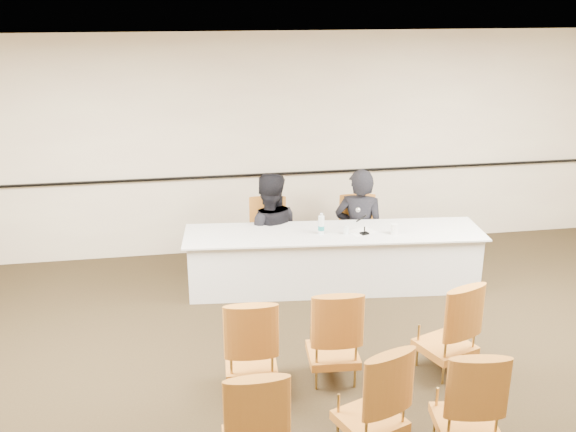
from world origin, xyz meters
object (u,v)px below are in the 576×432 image
(aud_chair_back_left, at_px, (254,419))
(aud_chair_back_mid, at_px, (371,396))
(microphone, at_px, (365,223))
(aud_chair_front_mid, at_px, (333,333))
(panelist_main, at_px, (359,235))
(aud_chair_front_right, at_px, (447,326))
(coffee_cup, at_px, (394,229))
(panelist_second_chair, at_px, (269,237))
(aud_chair_back_right, at_px, (467,398))
(panelist_main_chair, at_px, (359,234))
(panel_table, at_px, (333,259))
(water_bottle, at_px, (321,224))
(aud_chair_front_left, at_px, (250,343))
(panelist_second, at_px, (269,239))
(drinking_glass, at_px, (347,230))

(aud_chair_back_left, distance_m, aud_chair_back_mid, 0.94)
(microphone, xyz_separation_m, aud_chair_front_mid, (-0.82, -1.82, -0.39))
(panelist_main, height_order, aud_chair_front_right, panelist_main)
(aud_chair_front_mid, xyz_separation_m, aud_chair_back_left, (-0.88, -1.14, 0.00))
(aud_chair_front_mid, distance_m, aud_chair_back_left, 1.44)
(coffee_cup, distance_m, aud_chair_front_mid, 2.13)
(panelist_second_chair, relative_size, aud_chair_back_right, 1.00)
(panelist_main_chair, bearing_deg, panel_table, -127.39)
(water_bottle, xyz_separation_m, aud_chair_back_right, (0.47, -3.09, -0.38))
(panelist_main, distance_m, aud_chair_front_mid, 2.63)
(microphone, distance_m, coffee_cup, 0.36)
(aud_chair_back_mid, bearing_deg, aud_chair_front_left, 109.74)
(aud_chair_front_mid, bearing_deg, aud_chair_back_right, -52.02)
(aud_chair_front_left, xyz_separation_m, aud_chair_back_mid, (0.83, -0.96, 0.00))
(panelist_main, height_order, aud_chair_back_right, panelist_main)
(panelist_main, bearing_deg, aud_chair_back_mid, 98.24)
(panel_table, relative_size, water_bottle, 14.02)
(panelist_second, xyz_separation_m, panelist_second_chair, (0.00, 0.00, 0.03))
(aud_chair_back_mid, height_order, aud_chair_back_right, same)
(microphone, height_order, drinking_glass, microphone)
(panelist_second, bearing_deg, panelist_main, 179.77)
(panelist_main, relative_size, panelist_second_chair, 1.88)
(drinking_glass, relative_size, aud_chair_back_mid, 0.11)
(aud_chair_front_left, height_order, aud_chair_back_mid, same)
(panelist_main, bearing_deg, aud_chair_back_left, 85.73)
(aud_chair_back_mid, bearing_deg, aud_chair_back_right, -32.97)
(panelist_second, height_order, microphone, panelist_second)
(panel_table, relative_size, aud_chair_front_left, 3.80)
(water_bottle, distance_m, aud_chair_front_left, 2.28)
(aud_chair_back_mid, bearing_deg, panelist_second, 73.56)
(panelist_second, xyz_separation_m, aud_chair_front_left, (-0.54, -2.62, 0.03))
(aud_chair_front_left, relative_size, aud_chair_front_right, 1.00)
(panelist_main, distance_m, coffee_cup, 0.81)
(panel_table, bearing_deg, water_bottle, -163.90)
(microphone, height_order, aud_chair_front_left, microphone)
(water_bottle, height_order, aud_chair_front_right, water_bottle)
(panel_table, height_order, panelist_main, panelist_main)
(aud_chair_back_right, bearing_deg, panelist_main, 95.44)
(panelist_main_chair, distance_m, panelist_second_chair, 1.19)
(panelist_main, distance_m, drinking_glass, 0.75)
(drinking_glass, xyz_separation_m, coffee_cup, (0.56, -0.10, 0.02))
(water_bottle, relative_size, aud_chair_back_mid, 0.27)
(panelist_main_chair, relative_size, panelist_second, 0.54)
(panel_table, height_order, aud_chair_back_left, aud_chair_back_left)
(panelist_second, xyz_separation_m, aud_chair_front_right, (1.33, -2.62, 0.03))
(aud_chair_front_left, distance_m, aud_chair_front_right, 1.87)
(panelist_main_chair, bearing_deg, microphone, -95.79)
(panel_table, xyz_separation_m, aud_chair_front_mid, (-0.48, -1.95, 0.11))
(water_bottle, height_order, coffee_cup, water_bottle)
(panelist_second, relative_size, aud_chair_back_left, 1.85)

